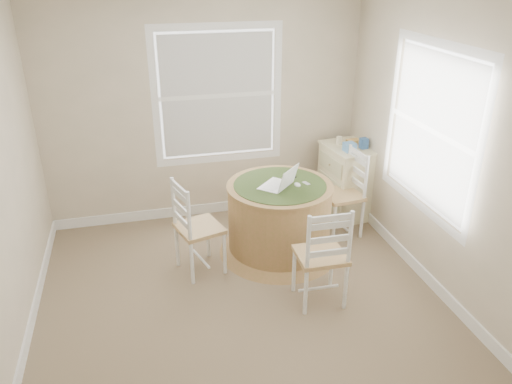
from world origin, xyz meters
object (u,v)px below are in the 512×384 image
object	(u,v)px
chair_right	(342,194)
corner_chest	(346,181)
chair_left	(199,227)
round_table	(279,216)
laptop	(279,184)
chair_near	(321,255)

from	to	relation	value
chair_right	corner_chest	bearing A→B (deg)	144.49
chair_left	corner_chest	size ratio (longest dim) A/B	1.09
round_table	chair_right	xyz separation A→B (m)	(0.78, 0.22, 0.05)
round_table	chair_right	size ratio (longest dim) A/B	1.32
corner_chest	chair_left	bearing A→B (deg)	-163.97
chair_left	laptop	xyz separation A→B (m)	(0.82, 0.11, 0.33)
round_table	chair_left	world-z (taller)	chair_left
round_table	chair_left	size ratio (longest dim) A/B	1.32
round_table	chair_right	world-z (taller)	chair_right
chair_left	chair_near	bearing A→B (deg)	-144.37
round_table	laptop	distance (m)	0.38
chair_right	laptop	distance (m)	0.91
chair_left	chair_near	xyz separation A→B (m)	(0.96, -0.75, 0.00)
round_table	corner_chest	distance (m)	1.20
chair_left	chair_near	world-z (taller)	same
round_table	chair_right	bearing A→B (deg)	-2.56
chair_near	laptop	distance (m)	0.92
laptop	chair_left	bearing A→B (deg)	-38.36
chair_near	corner_chest	distance (m)	1.77
chair_near	corner_chest	world-z (taller)	chair_near
chair_near	round_table	bearing A→B (deg)	-81.58
laptop	chair_near	bearing A→B (deg)	53.68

